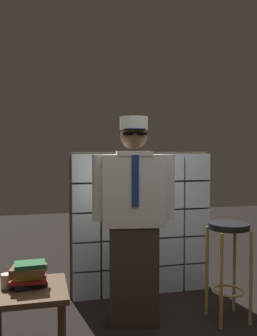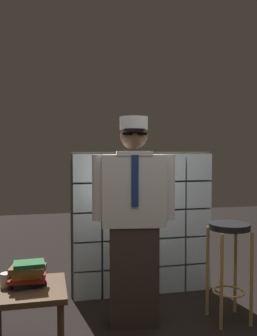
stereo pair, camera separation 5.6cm
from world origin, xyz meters
The scene contains 6 objects.
glass_block_wall centered at (0.00, 1.14, 0.70)m, with size 1.44×0.10×1.44m.
standing_person centered at (-0.25, 0.53, 0.89)m, with size 0.69×0.33×1.71m.
bar_stool centered at (0.55, 0.42, 0.61)m, with size 0.34×0.34×0.83m.
side_table centered at (-1.07, 0.21, 0.43)m, with size 0.52×0.52×0.49m.
book_stack centered at (-1.07, 0.23, 0.58)m, with size 0.26×0.21×0.18m.
coffee_mug centered at (-1.22, 0.26, 0.54)m, with size 0.13×0.08×0.09m.
Camera 1 is at (-0.98, -2.36, 1.45)m, focal length 39.37 mm.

